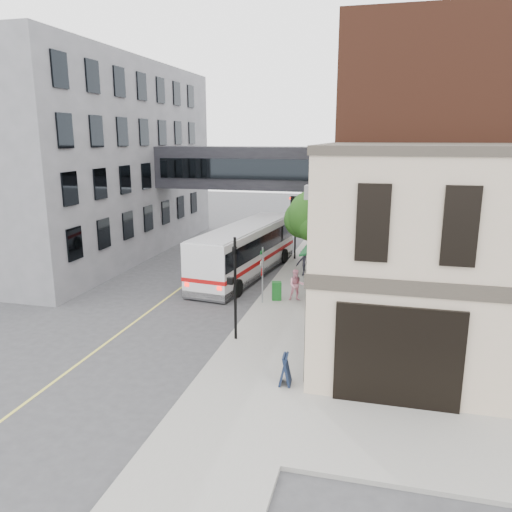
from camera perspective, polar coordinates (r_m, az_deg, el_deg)
The scene contains 17 objects.
ground at distance 20.45m, azimuth -5.04°, elevation -11.76°, with size 120.00×120.00×0.00m, color #38383A.
sidewalk_main at distance 32.87m, azimuth 6.30°, elevation -1.82°, with size 4.00×60.00×0.15m, color gray.
corner_building at distance 20.14m, azimuth 21.65°, elevation -0.38°, with size 10.19×8.12×8.45m.
brick_building at distance 32.69m, azimuth 21.06°, elevation 9.60°, with size 13.76×18.00×14.00m.
opposite_building at distance 40.74m, azimuth -20.94°, elevation 10.22°, with size 14.00×24.00×14.00m, color slate.
skyway_bridge at distance 36.68m, azimuth -0.42°, elevation 10.05°, with size 14.00×3.18×3.00m.
traffic_signal_near at distance 21.09m, azimuth -2.49°, elevation -2.28°, with size 0.44×0.22×4.60m.
traffic_signal_far at distance 35.35m, azimuth 4.32°, elevation 4.72°, with size 0.53×0.28×4.50m.
street_sign_pole at distance 26.01m, azimuth 0.73°, elevation -1.60°, with size 0.08×0.75×3.00m.
street_tree at distance 31.28m, azimuth 6.63°, elevation 4.59°, with size 3.80×3.20×5.60m.
lane_marking at distance 30.89m, azimuth -7.75°, elevation -3.00°, with size 0.12×40.00×0.01m, color #D8CC4C.
bus at distance 31.74m, azimuth -1.20°, elevation 0.89°, with size 4.13×12.05×3.18m.
pedestrian_a at distance 31.29m, azimuth 6.14°, elevation -0.84°, with size 0.62×0.41×1.70m, color silver.
pedestrian_b at distance 26.69m, azimuth 4.62°, elevation -3.34°, with size 0.83×0.64×1.70m, color pink.
pedestrian_c at distance 31.48m, azimuth 5.62°, elevation -0.71°, with size 1.12×0.64×1.73m, color #22212A.
newspaper_box at distance 26.84m, azimuth 2.37°, elevation -4.00°, with size 0.49×0.44×0.99m, color #155C1D.
sandwich_board at distance 18.07m, azimuth 3.37°, elevation -12.82°, with size 0.40×0.62×1.11m, color black.
Camera 1 is at (6.21, -17.43, 8.71)m, focal length 35.00 mm.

